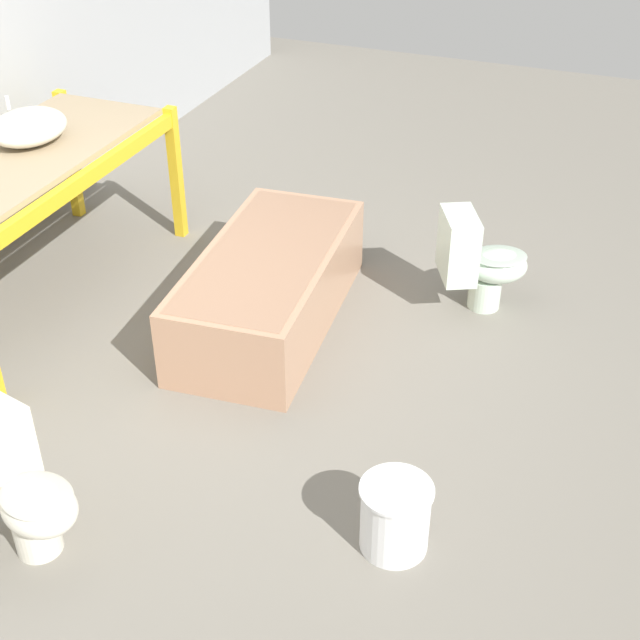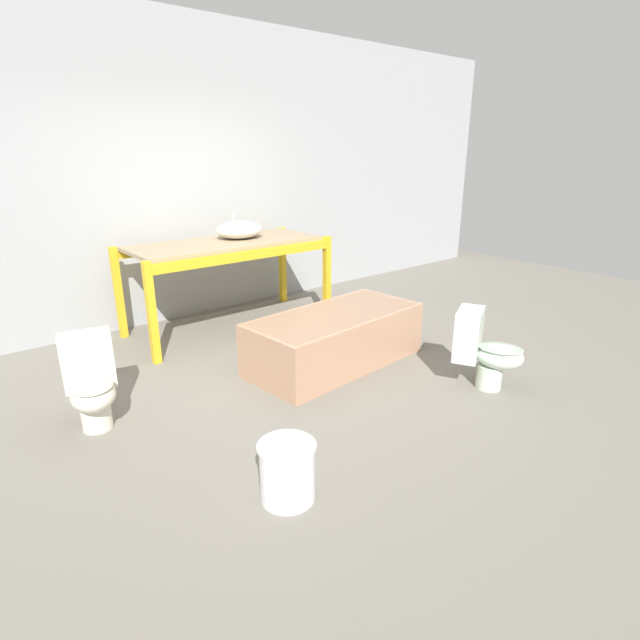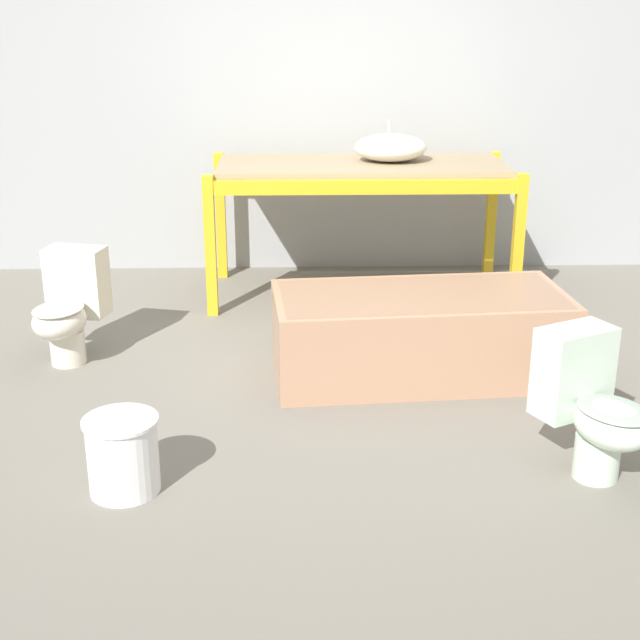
{
  "view_description": "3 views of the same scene",
  "coord_description": "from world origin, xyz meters",
  "px_view_note": "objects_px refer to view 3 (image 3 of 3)",
  "views": [
    {
      "loc": [
        -3.53,
        -2.05,
        3.03
      ],
      "look_at": [
        -0.08,
        -0.7,
        0.55
      ],
      "focal_mm": 50.0,
      "sensor_mm": 36.0,
      "label": 1
    },
    {
      "loc": [
        -2.2,
        -3.26,
        1.85
      ],
      "look_at": [
        -0.02,
        -0.62,
        0.67
      ],
      "focal_mm": 28.0,
      "sensor_mm": 36.0,
      "label": 2
    },
    {
      "loc": [
        -0.1,
        -4.76,
        2.01
      ],
      "look_at": [
        -0.0,
        -0.77,
        0.56
      ],
      "focal_mm": 50.0,
      "sensor_mm": 36.0,
      "label": 3
    }
  ],
  "objects_px": {
    "bathtub_main": "(420,329)",
    "toilet_near": "(592,404)",
    "bucket_white": "(123,453)",
    "sink_basin": "(390,148)",
    "toilet_far": "(69,306)"
  },
  "relations": [
    {
      "from": "toilet_near",
      "to": "bucket_white",
      "type": "bearing_deg",
      "value": 156.82
    },
    {
      "from": "sink_basin",
      "to": "bucket_white",
      "type": "xyz_separation_m",
      "value": [
        -1.4,
        -2.77,
        -0.86
      ]
    },
    {
      "from": "bucket_white",
      "to": "sink_basin",
      "type": "bearing_deg",
      "value": 63.15
    },
    {
      "from": "toilet_far",
      "to": "bucket_white",
      "type": "relative_size",
      "value": 1.88
    },
    {
      "from": "bathtub_main",
      "to": "bucket_white",
      "type": "xyz_separation_m",
      "value": [
        -1.43,
        -1.24,
        -0.1
      ]
    },
    {
      "from": "bathtub_main",
      "to": "toilet_near",
      "type": "relative_size",
      "value": 2.6
    },
    {
      "from": "toilet_far",
      "to": "bucket_white",
      "type": "xyz_separation_m",
      "value": [
        0.58,
        -1.51,
        -0.15
      ]
    },
    {
      "from": "bathtub_main",
      "to": "bucket_white",
      "type": "height_order",
      "value": "bathtub_main"
    },
    {
      "from": "toilet_near",
      "to": "toilet_far",
      "type": "bearing_deg",
      "value": 125.57
    },
    {
      "from": "sink_basin",
      "to": "toilet_near",
      "type": "bearing_deg",
      "value": -76.35
    },
    {
      "from": "sink_basin",
      "to": "toilet_far",
      "type": "relative_size",
      "value": 0.78
    },
    {
      "from": "toilet_near",
      "to": "bucket_white",
      "type": "height_order",
      "value": "toilet_near"
    },
    {
      "from": "bathtub_main",
      "to": "bucket_white",
      "type": "bearing_deg",
      "value": -143.97
    },
    {
      "from": "sink_basin",
      "to": "toilet_near",
      "type": "height_order",
      "value": "sink_basin"
    },
    {
      "from": "bathtub_main",
      "to": "bucket_white",
      "type": "distance_m",
      "value": 1.9
    }
  ]
}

